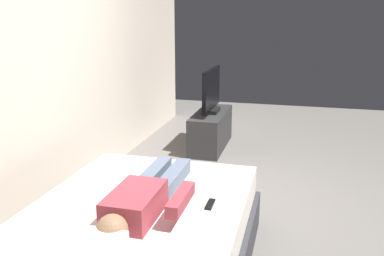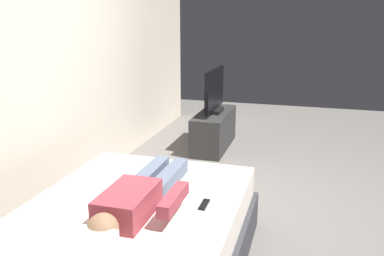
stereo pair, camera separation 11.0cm
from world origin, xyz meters
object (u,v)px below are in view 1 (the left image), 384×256
Objects in this scene: person at (145,197)px; remote at (210,204)px; tv at (211,91)px; bed at (135,246)px; tv_stand at (211,130)px.

person reaches higher than remote.
bed is at bearing -177.55° from tv.
tv_stand is (2.98, 0.20, -0.37)m from person.
bed is 3.06m from tv.
tv_stand is (2.83, 0.60, -0.30)m from remote.
remote is 2.91m from tv_stand.
bed is 3.01m from tv_stand.
remote is at bearing -69.53° from person.
tv is at bearing 3.82° from person.
bed is at bearing 112.30° from person.
person reaches higher than tv_stand.
bed is 0.37m from person.
bed is at bearing 110.75° from remote.
tv is at bearing 2.45° from bed.
person is 8.40× the size of remote.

